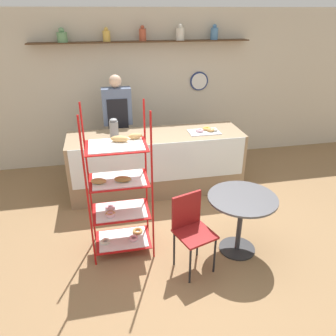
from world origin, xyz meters
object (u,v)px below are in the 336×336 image
person_worker (118,124)px  donut_tray_counter (206,130)px  coffee_carafe (114,129)px  cafe_chair (191,225)px  cafe_table (241,210)px  pastry_rack (120,193)px

person_worker → donut_tray_counter: bearing=-27.3°
coffee_carafe → donut_tray_counter: (1.41, 0.02, -0.13)m
cafe_chair → coffee_carafe: coffee_carafe is taller
person_worker → cafe_table: size_ratio=2.20×
person_worker → cafe_table: person_worker is taller
coffee_carafe → donut_tray_counter: coffee_carafe is taller
pastry_rack → person_worker: 2.02m
person_worker → donut_tray_counter: person_worker is taller
donut_tray_counter → cafe_table: bearing=-92.6°
pastry_rack → cafe_chair: size_ratio=2.01×
person_worker → donut_tray_counter: 1.47m
cafe_table → cafe_chair: (-0.64, -0.13, -0.02)m
person_worker → coffee_carafe: person_worker is taller
cafe_chair → donut_tray_counter: (0.71, 1.77, 0.42)m
donut_tray_counter → pastry_rack: bearing=-137.1°
cafe_table → cafe_chair: 0.65m
coffee_carafe → cafe_chair: bearing=-68.5°
cafe_chair → person_worker: bearing=84.9°
person_worker → cafe_table: (1.23, -2.32, -0.39)m
pastry_rack → cafe_chair: bearing=-31.3°
cafe_chair → pastry_rack: bearing=130.0°
cafe_chair → cafe_table: bearing=-7.4°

